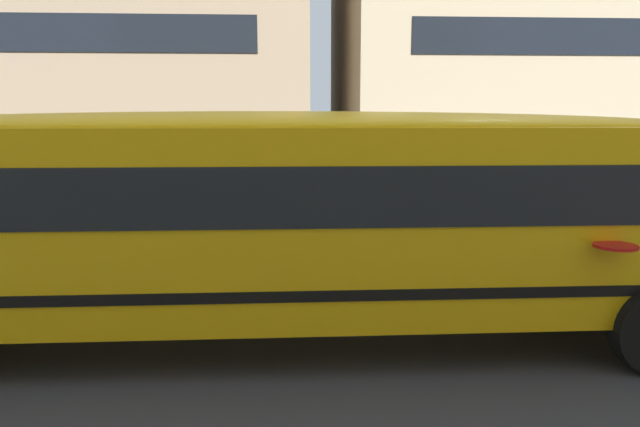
{
  "coord_description": "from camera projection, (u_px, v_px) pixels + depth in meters",
  "views": [
    {
      "loc": [
        -0.39,
        -8.65,
        2.68
      ],
      "look_at": [
        0.02,
        -0.96,
        1.39
      ],
      "focal_mm": 32.28,
      "sensor_mm": 36.0,
      "label": 1
    }
  ],
  "objects": [
    {
      "name": "sidewalk_far",
      "position": [
        303.0,
        211.0,
        16.52
      ],
      "size": [
        120.0,
        3.0,
        0.01
      ],
      "primitive_type": "cube",
      "color": "gray",
      "rests_on": "ground_plane"
    },
    {
      "name": "school_bus",
      "position": [
        297.0,
        207.0,
        6.82
      ],
      "size": [
        12.33,
        2.91,
        2.75
      ],
      "rotation": [
        0.0,
        0.0,
        0.01
      ],
      "color": "yellow",
      "rests_on": "ground_plane"
    },
    {
      "name": "ground_plane",
      "position": [
        315.0,
        291.0,
        8.99
      ],
      "size": [
        400.0,
        400.0,
        0.0
      ],
      "primitive_type": "plane",
      "color": "#38383D"
    },
    {
      "name": "lane_centreline",
      "position": [
        315.0,
        291.0,
        8.99
      ],
      "size": [
        110.0,
        0.16,
        0.01
      ],
      "primitive_type": "cube",
      "color": "silver",
      "rests_on": "ground_plane"
    }
  ]
}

